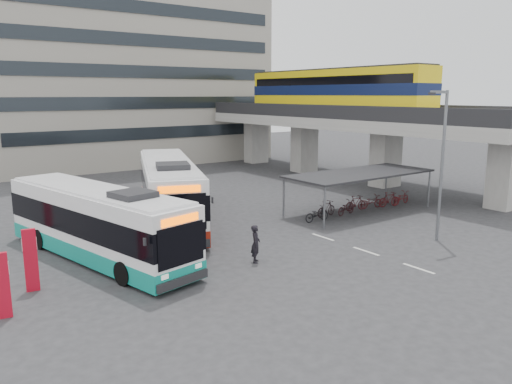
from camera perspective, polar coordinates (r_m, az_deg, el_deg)
ground at (r=25.19m, az=3.51°, el=-6.11°), size 120.00×120.00×0.00m
viaduct at (r=45.33m, az=9.70°, el=9.42°), size 8.00×32.00×9.68m
bike_shelter at (r=32.70m, az=11.73°, el=0.14°), size 10.00×4.00×2.54m
office_block at (r=58.78m, az=-15.12°, el=15.68°), size 30.00×15.00×25.00m
road_markings at (r=24.80m, az=12.46°, el=-6.62°), size 0.15×7.60×0.01m
bus_main at (r=30.01m, az=-9.92°, el=0.13°), size 7.53×13.33×3.91m
bus_teal at (r=23.99m, az=-17.70°, el=-3.46°), size 5.07×12.18×3.52m
pedestrian at (r=22.46m, az=-0.04°, el=-5.94°), size 0.73×0.74×1.73m
lamp_post at (r=26.70m, az=20.41°, el=3.78°), size 1.35×0.28×7.65m
sign_totem_south at (r=19.00m, az=-27.00°, el=-9.40°), size 0.50×0.22×2.30m
sign_totem_mid at (r=21.01m, az=-24.36°, el=-7.01°), size 0.53×0.22×2.46m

